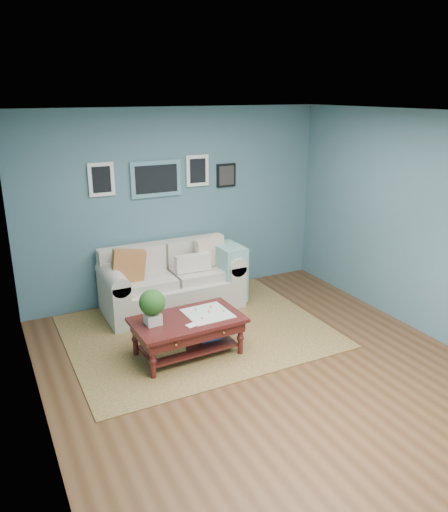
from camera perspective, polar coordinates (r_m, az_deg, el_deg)
room_shell at (r=5.05m, az=4.80°, el=0.57°), size 5.00×5.02×2.70m
area_rug at (r=6.39m, az=-3.06°, el=-8.56°), size 3.15×2.52×0.01m
loveseat at (r=6.95m, az=-5.40°, el=-2.75°), size 1.92×0.87×0.99m
coffee_table at (r=5.69m, az=-4.82°, el=-7.94°), size 1.25×0.76×0.86m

